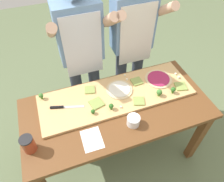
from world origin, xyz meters
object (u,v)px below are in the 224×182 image
Objects in this scene: broccoli_floret_back_mid at (159,92)px; sauce_jar at (28,144)px; prep_table at (117,115)px; cook_right at (132,39)px; cheese_crumble_e at (127,79)px; cook_left at (81,50)px; pizza_slice_far_left at (181,86)px; pizza_slice_center at (90,90)px; broccoli_floret_center_left at (41,96)px; cheese_crumble_d at (125,75)px; flour_cup at (133,121)px; pizza_whole_white_garlic at (119,89)px; pizza_whole_beet_magenta at (158,79)px; pizza_slice_near_right at (97,103)px; chefs_knife at (62,107)px; broccoli_floret_front_right at (93,111)px; recipe_note at (92,139)px; pizza_slice_far_right at (137,81)px; cheese_crumble_a at (121,107)px; cheese_crumble_b at (176,74)px; pizza_slice_near_left at (139,101)px; broccoli_floret_front_mid at (173,90)px; cheese_crumble_c at (179,77)px; broccoli_floret_back_right at (111,106)px.

sauce_jar is (-1.10, -0.13, 0.01)m from broccoli_floret_back_mid.
cook_right reaches higher than prep_table.
cook_left reaches higher than cheese_crumble_e.
pizza_slice_center is at bearing 163.08° from pizza_slice_far_left.
broccoli_floret_center_left is at bearing -145.55° from cook_left.
cheese_crumble_d is 0.12× the size of flour_cup.
pizza_whole_beet_magenta is at bearing 0.24° from pizza_whole_white_garlic.
chefs_knife is at bearing 168.34° from pizza_slice_near_right.
cheese_crumble_d is at bearing 10.64° from pizza_slice_center.
recipe_note is at bearing -108.65° from broccoli_floret_front_right.
pizza_slice_far_right is at bearing 116.56° from broccoli_floret_back_mid.
pizza_slice_near_right is at bearing 56.76° from broccoli_floret_front_right.
broccoli_floret_back_mid is 0.36m from cheese_crumble_a.
cook_right reaches higher than cheese_crumble_b.
pizza_slice_near_right is at bearing -27.00° from broccoli_floret_center_left.
cheese_crumble_a reaches higher than pizza_slice_near_left.
broccoli_floret_front_mid reaches higher than pizza_slice_far_left.
cook_left is at bearing 144.10° from pizza_whole_beet_magenta.
cheese_crumble_c is 1.25× the size of cheese_crumble_e.
cheese_crumble_b reaches higher than pizza_slice_near_left.
broccoli_floret_front_mid is (0.43, -0.19, 0.03)m from pizza_whole_white_garlic.
pizza_slice_far_right is 2.14× the size of broccoli_floret_front_right.
sauce_jar reaches higher than cheese_crumble_b.
cheese_crumble_e is at bearing 73.45° from flour_cup.
pizza_slice_far_left is at bearing -30.13° from cheese_crumble_e.
pizza_slice_far_left is 0.12m from broccoli_floret_front_mid.
chefs_knife is 1.10× the size of pizza_whole_beet_magenta.
cheese_crumble_c is at bearing 27.15° from flour_cup.
pizza_slice_near_left is at bearing 7.73° from sauce_jar.
pizza_whole_beet_magenta is at bearing -29.17° from cheese_crumble_d.
pizza_slice_far_right is 6.28× the size of cheese_crumble_a.
pizza_slice_near_left is at bearing -59.24° from pizza_whole_white_garlic.
chefs_knife is 1.45× the size of recipe_note.
pizza_slice_near_left reaches higher than recipe_note.
cook_right is (0.60, 0.61, 0.16)m from broccoli_floret_front_right.
pizza_slice_center is 0.45m from pizza_slice_near_left.
prep_table is at bearing 2.37° from broccoli_floret_front_right.
broccoli_floret_front_mid is at bearing -1.75° from broccoli_floret_front_right.
broccoli_floret_back_mid is at bearing -55.52° from cheese_crumble_e.
broccoli_floret_center_left is at bearing 172.85° from pizza_whole_beet_magenta.
broccoli_floret_front_mid is at bearing -160.87° from pizza_slice_far_left.
cheese_crumble_a is at bearing -117.27° from cheese_crumble_d.
pizza_slice_near_left is 0.40m from broccoli_floret_front_right.
pizza_slice_far_left is 1.52× the size of broccoli_floret_back_mid.
chefs_knife is 0.83m from broccoli_floret_back_mid.
pizza_slice_far_left is 1.71× the size of broccoli_floret_back_right.
broccoli_floret_front_right is at bearing -32.87° from chefs_knife.
broccoli_floret_back_right reaches higher than cheese_crumble_a.
pizza_slice_center is at bearing 79.85° from broccoli_floret_front_right.
pizza_slice_center is (0.27, 0.11, -0.00)m from chefs_knife.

